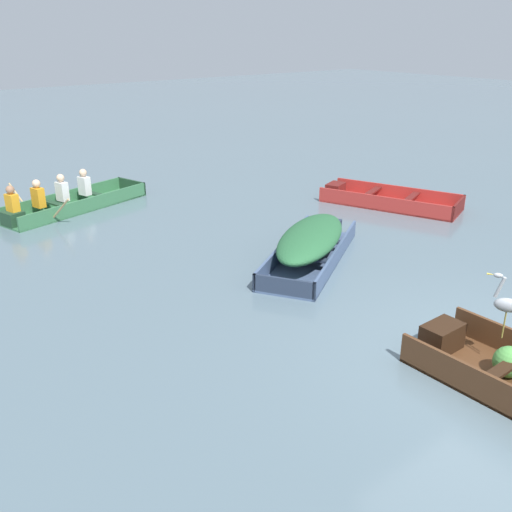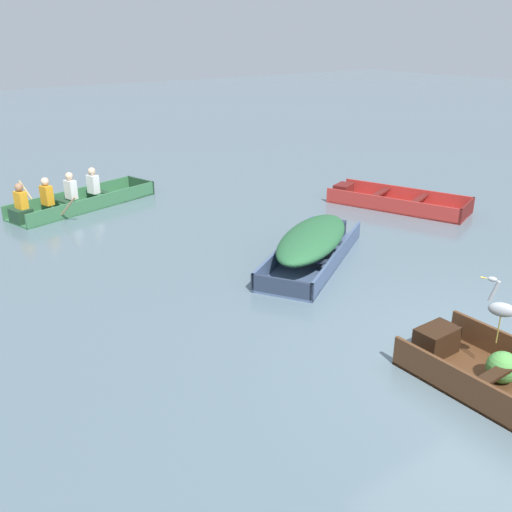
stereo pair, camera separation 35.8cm
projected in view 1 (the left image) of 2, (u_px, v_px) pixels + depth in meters
The scene contains 5 objects.
ground_plane at pixel (502, 365), 7.29m from camera, with size 80.00×80.00×0.00m, color slate.
skiff_red_near_moored at pixel (384, 200), 13.87m from camera, with size 2.25×3.45×0.36m.
skiff_slate_blue_mid_moored at pixel (311, 241), 10.46m from camera, with size 3.36×2.63×0.66m.
rowboat_green_with_crew at pixel (65, 202), 13.31m from camera, with size 3.74×2.30×0.90m.
heron_on_dinghy at pixel (507, 303), 6.94m from camera, with size 0.29×0.43×0.84m.
Camera 1 is at (-6.33, -2.97, 4.02)m, focal length 40.00 mm.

